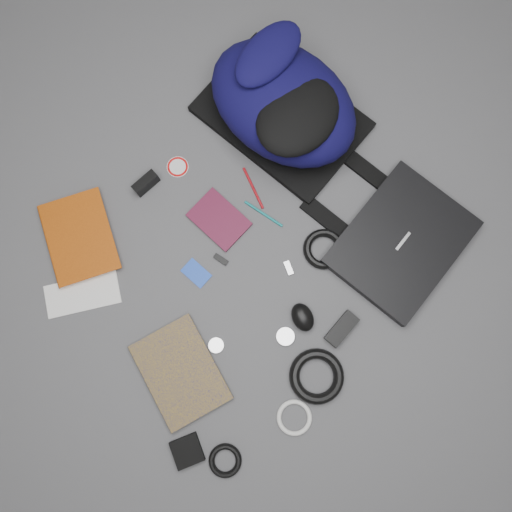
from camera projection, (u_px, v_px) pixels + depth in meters
ground at (256, 257)px, 1.55m from camera, size 4.00×4.00×0.00m
backpack at (283, 103)px, 1.52m from camera, size 0.48×0.61×0.23m
laptop at (401, 242)px, 1.54m from camera, size 0.47×0.40×0.04m
textbook_red at (48, 248)px, 1.54m from camera, size 0.28×0.32×0.03m
comic_book at (150, 390)px, 1.47m from camera, size 0.25×0.31×0.02m
envelope at (82, 294)px, 1.53m from camera, size 0.25×0.19×0.00m
dvd_case at (219, 220)px, 1.56m from camera, size 0.15×0.19×0.01m
compact_camera at (146, 183)px, 1.57m from camera, size 0.09×0.04×0.05m
sticker_disc at (178, 167)px, 1.60m from camera, size 0.09×0.09×0.00m
pen_teal at (264, 214)px, 1.57m from camera, size 0.05×0.14×0.01m
pen_red at (253, 188)px, 1.58m from camera, size 0.04×0.14×0.01m
id_badge at (196, 273)px, 1.54m from camera, size 0.07×0.09×0.00m
usb_black at (221, 259)px, 1.55m from camera, size 0.03×0.05×0.01m
usb_silver at (289, 268)px, 1.54m from camera, size 0.03×0.05×0.01m
mouse at (303, 317)px, 1.50m from camera, size 0.08×0.10×0.05m
headphone_left at (216, 345)px, 1.50m from camera, size 0.05×0.05×0.01m
headphone_right at (285, 336)px, 1.50m from camera, size 0.07×0.07×0.01m
cable_coil at (324, 249)px, 1.54m from camera, size 0.13×0.13×0.02m
power_brick at (342, 329)px, 1.50m from camera, size 0.12×0.07×0.03m
power_cord_coil at (317, 376)px, 1.48m from camera, size 0.21×0.21×0.03m
pouch at (187, 451)px, 1.45m from camera, size 0.10×0.10×0.02m
earbud_coil at (225, 461)px, 1.44m from camera, size 0.13×0.13×0.02m
white_cable_coil at (294, 418)px, 1.46m from camera, size 0.11×0.11×0.01m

